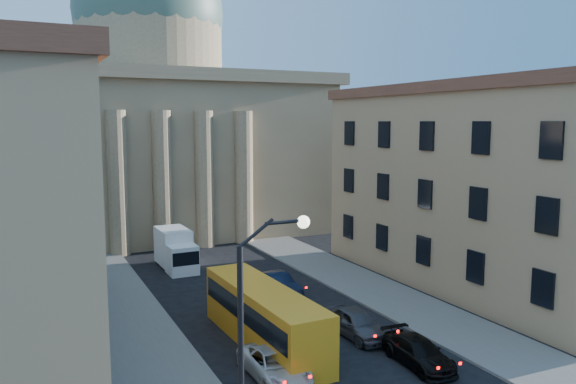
% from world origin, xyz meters
% --- Properties ---
extents(sidewalk_left, '(5.00, 60.00, 0.15)m').
position_xyz_m(sidewalk_left, '(-8.50, 18.00, 0.07)').
color(sidewalk_left, '#63605B').
rests_on(sidewalk_left, ground).
extents(sidewalk_right, '(5.00, 60.00, 0.15)m').
position_xyz_m(sidewalk_right, '(8.50, 18.00, 0.07)').
color(sidewalk_right, '#63605B').
rests_on(sidewalk_right, ground).
extents(church, '(68.02, 28.76, 36.60)m').
position_xyz_m(church, '(0.00, 55.47, 11.88)').
color(church, '#826C50').
rests_on(church, ground).
extents(building_right, '(11.60, 26.60, 14.70)m').
position_xyz_m(building_right, '(17.00, 22.00, 7.42)').
color(building_right, '#A17F5F').
rests_on(building_right, ground).
extents(street_lamp, '(2.62, 0.44, 8.83)m').
position_xyz_m(street_lamp, '(-6.97, 8.00, 5.29)').
color(street_lamp, black).
rests_on(street_lamp, ground).
extents(car_left_mid, '(2.29, 4.88, 1.35)m').
position_xyz_m(car_left_mid, '(-3.50, 14.23, 0.67)').
color(car_left_mid, silver).
rests_on(car_left_mid, ground).
extents(car_right_mid, '(2.10, 4.70, 1.34)m').
position_xyz_m(car_right_mid, '(3.50, 12.48, 0.67)').
color(car_right_mid, black).
rests_on(car_right_mid, ground).
extents(car_right_far, '(1.99, 4.67, 1.58)m').
position_xyz_m(car_right_far, '(2.76, 16.99, 0.79)').
color(car_right_far, '#444448').
rests_on(car_right_far, ground).
extents(car_right_distant, '(1.93, 4.63, 1.49)m').
position_xyz_m(car_right_distant, '(2.03, 25.93, 0.74)').
color(car_right_distant, black).
rests_on(car_right_distant, ground).
extents(city_bus, '(2.93, 11.19, 3.13)m').
position_xyz_m(city_bus, '(-2.37, 18.16, 1.68)').
color(city_bus, orange).
rests_on(city_bus, ground).
extents(box_truck, '(2.37, 5.81, 3.17)m').
position_xyz_m(box_truck, '(-2.64, 35.89, 1.50)').
color(box_truck, white).
rests_on(box_truck, ground).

